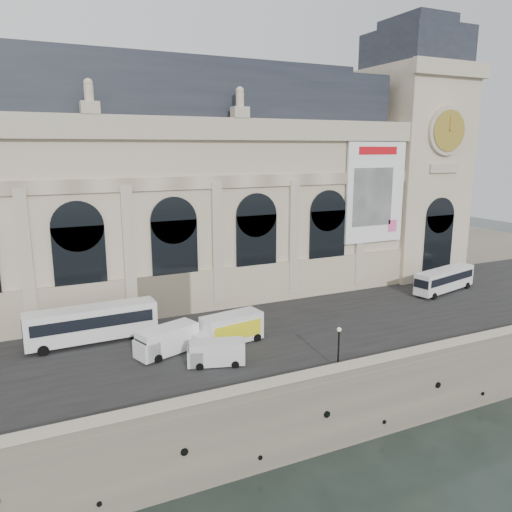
{
  "coord_description": "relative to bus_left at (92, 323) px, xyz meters",
  "views": [
    {
      "loc": [
        -18.88,
        -30.86,
        24.79
      ],
      "look_at": [
        6.02,
        22.0,
        12.05
      ],
      "focal_mm": 35.0,
      "sensor_mm": 36.0,
      "label": 1
    }
  ],
  "objects": [
    {
      "name": "van_b",
      "position": [
        8.9,
        -9.88,
        -0.91
      ],
      "size": [
        5.32,
        3.26,
        2.22
      ],
      "color": "silver",
      "rests_on": "quay"
    },
    {
      "name": "bus_right",
      "position": [
        44.5,
        -1.56,
        -0.28
      ],
      "size": [
        10.91,
        4.62,
        3.15
      ],
      "color": "white",
      "rests_on": "quay"
    },
    {
      "name": "lamp_right",
      "position": [
        18.32,
        -15.31,
        -0.12
      ],
      "size": [
        0.39,
        0.39,
        3.86
      ],
      "color": "black",
      "rests_on": "quay"
    },
    {
      "name": "ground",
      "position": [
        13.74,
        -17.65,
        -8.05
      ],
      "size": [
        260.0,
        260.0,
        0.0
      ],
      "primitive_type": "plane",
      "color": "black",
      "rests_on": "ground"
    },
    {
      "name": "parapet",
      "position": [
        13.74,
        -17.05,
        -1.43
      ],
      "size": [
        160.0,
        1.4,
        1.21
      ],
      "color": "gray",
      "rests_on": "quay"
    },
    {
      "name": "clock_pavilion",
      "position": [
        47.74,
        10.27,
        15.38
      ],
      "size": [
        13.0,
        14.72,
        36.7
      ],
      "color": "beige",
      "rests_on": "quay"
    },
    {
      "name": "street",
      "position": [
        13.74,
        -3.65,
        -2.02
      ],
      "size": [
        160.0,
        24.0,
        0.06
      ],
      "primitive_type": "cube",
      "color": "#2D2D2D",
      "rests_on": "quay"
    },
    {
      "name": "box_truck",
      "position": [
        11.94,
        -5.89,
        -0.58
      ],
      "size": [
        7.53,
        3.52,
        2.92
      ],
      "color": "white",
      "rests_on": "quay"
    },
    {
      "name": "quay",
      "position": [
        13.74,
        17.35,
        -5.05
      ],
      "size": [
        160.0,
        70.0,
        6.0
      ],
      "primitive_type": "cube",
      "color": "gray",
      "rests_on": "ground"
    },
    {
      "name": "bus_left",
      "position": [
        0.0,
        0.0,
        0.0
      ],
      "size": [
        12.45,
        3.13,
        3.65
      ],
      "color": "white",
      "rests_on": "quay"
    },
    {
      "name": "museum",
      "position": [
        7.76,
        13.21,
        11.68
      ],
      "size": [
        69.0,
        18.7,
        29.1
      ],
      "color": "beige",
      "rests_on": "quay"
    },
    {
      "name": "van_c",
      "position": [
        5.6,
        -5.87,
        -0.71
      ],
      "size": [
        6.27,
        4.0,
        2.62
      ],
      "color": "white",
      "rests_on": "quay"
    }
  ]
}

